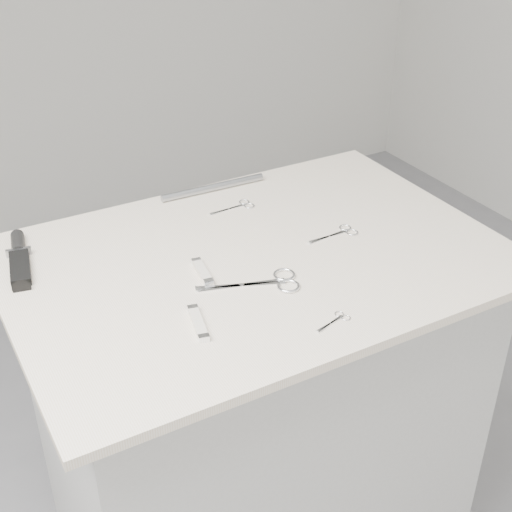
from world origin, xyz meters
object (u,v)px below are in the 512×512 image
tiny_scissors (336,320)px  pocket_knife_a (198,323)px  embroidery_scissors_b (238,206)px  large_shears (270,282)px  embroidery_scissors_a (340,233)px  metal_rail (213,187)px  sheathed_knife (19,257)px  pocket_knife_b (202,271)px  plinth (256,424)px

tiny_scissors → pocket_knife_a: (-0.22, 0.11, 0.00)m
embroidery_scissors_b → tiny_scissors: bearing=-99.9°
large_shears → embroidery_scissors_a: large_shears is taller
tiny_scissors → embroidery_scissors_b: bearing=68.0°
large_shears → pocket_knife_a: pocket_knife_a is taller
metal_rail → embroidery_scissors_a: bearing=-65.6°
large_shears → embroidery_scissors_a: (0.23, 0.09, -0.00)m
large_shears → pocket_knife_a: 0.19m
embroidery_scissors_b → sheathed_knife: bearing=175.4°
pocket_knife_a → metal_rail: size_ratio=0.39×
pocket_knife_a → pocket_knife_b: size_ratio=1.11×
plinth → pocket_knife_a: size_ratio=8.72×
pocket_knife_a → pocket_knife_b: 0.17m
large_shears → metal_rail: (0.08, 0.41, 0.01)m
embroidery_scissors_b → plinth: bearing=-111.7°
plinth → tiny_scissors: (0.01, -0.26, 0.47)m
embroidery_scissors_a → pocket_knife_a: 0.43m
pocket_knife_a → embroidery_scissors_b: bearing=-24.1°
tiny_scissors → pocket_knife_b: bearing=103.5°
embroidery_scissors_a → metal_rail: metal_rail is taller
sheathed_knife → pocket_knife_a: (0.22, -0.38, -0.00)m
embroidery_scissors_a → metal_rail: 0.35m
plinth → pocket_knife_b: bearing=-176.2°
embroidery_scissors_b → pocket_knife_b: 0.29m
pocket_knife_a → metal_rail: metal_rail is taller
tiny_scissors → sheathed_knife: sheathed_knife is taller
embroidery_scissors_a → pocket_knife_b: size_ratio=1.27×
tiny_scissors → pocket_knife_b: size_ratio=0.82×
tiny_scissors → pocket_knife_a: size_ratio=0.74×
plinth → metal_rail: size_ratio=3.42×
metal_rail → pocket_knife_b: bearing=-119.5°
large_shears → tiny_scissors: bearing=-56.5°
plinth → tiny_scissors: tiny_scissors is taller
embroidery_scissors_a → pocket_knife_a: bearing=-162.4°
embroidery_scissors_a → tiny_scissors: bearing=-128.8°
pocket_knife_b → tiny_scissors: bearing=-143.2°
large_shears → pocket_knife_b: bearing=156.1°
tiny_scissors → embroidery_scissors_a: bearing=38.4°
plinth → sheathed_knife: bearing=152.7°
pocket_knife_b → metal_rail: metal_rail is taller
embroidery_scissors_b → sheathed_knife: size_ratio=0.55×
embroidery_scissors_a → pocket_knife_a: pocket_knife_a is taller
embroidery_scissors_a → plinth: bearing=175.3°
plinth → embroidery_scissors_b: bearing=71.6°
embroidery_scissors_b → pocket_knife_b: size_ratio=1.18×
plinth → large_shears: large_shears is taller
plinth → pocket_knife_b: pocket_knife_b is taller
embroidery_scissors_a → metal_rail: size_ratio=0.45×
embroidery_scissors_a → pocket_knife_b: pocket_knife_b is taller
large_shears → sheathed_knife: 0.51m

